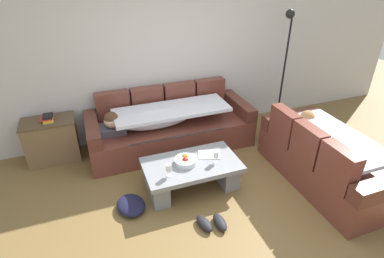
# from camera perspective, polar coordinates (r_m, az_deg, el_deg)

# --- Properties ---
(ground_plane) EXTENTS (14.00, 14.00, 0.00)m
(ground_plane) POSITION_cam_1_polar(r_m,az_deg,el_deg) (3.76, 5.47, -15.08)
(ground_plane) COLOR brown
(back_wall) EXTENTS (9.00, 0.10, 2.70)m
(back_wall) POSITION_cam_1_polar(r_m,az_deg,el_deg) (4.88, -4.82, 14.10)
(back_wall) COLOR beige
(back_wall) RESTS_ON ground_plane
(couch_along_wall) EXTENTS (2.47, 0.92, 0.88)m
(couch_along_wall) POSITION_cam_1_polar(r_m,az_deg,el_deg) (4.75, -4.48, 0.34)
(couch_along_wall) COLOR brown
(couch_along_wall) RESTS_ON ground_plane
(couch_near_window) EXTENTS (0.92, 1.84, 0.88)m
(couch_near_window) POSITION_cam_1_polar(r_m,az_deg,el_deg) (4.36, 23.65, -5.14)
(couch_near_window) COLOR brown
(couch_near_window) RESTS_ON ground_plane
(coffee_table) EXTENTS (1.20, 0.68, 0.38)m
(coffee_table) POSITION_cam_1_polar(r_m,az_deg,el_deg) (3.94, -0.09, -7.99)
(coffee_table) COLOR gray
(coffee_table) RESTS_ON ground_plane
(fruit_bowl) EXTENTS (0.28, 0.28, 0.10)m
(fruit_bowl) POSITION_cam_1_polar(r_m,az_deg,el_deg) (3.82, -1.21, -5.93)
(fruit_bowl) COLOR silver
(fruit_bowl) RESTS_ON coffee_table
(wine_glass_near_left) EXTENTS (0.07, 0.07, 0.17)m
(wine_glass_near_left) POSITION_cam_1_polar(r_m,az_deg,el_deg) (3.58, -4.36, -7.27)
(wine_glass_near_left) COLOR silver
(wine_glass_near_left) RESTS_ON coffee_table
(wine_glass_near_right) EXTENTS (0.07, 0.07, 0.17)m
(wine_glass_near_right) POSITION_cam_1_polar(r_m,az_deg,el_deg) (3.80, 4.51, -4.81)
(wine_glass_near_right) COLOR silver
(wine_glass_near_right) RESTS_ON coffee_table
(open_magazine) EXTENTS (0.33, 0.29, 0.01)m
(open_magazine) POSITION_cam_1_polar(r_m,az_deg,el_deg) (4.00, 3.21, -4.77)
(open_magazine) COLOR white
(open_magazine) RESTS_ON coffee_table
(side_cabinet) EXTENTS (0.72, 0.44, 0.64)m
(side_cabinet) POSITION_cam_1_polar(r_m,az_deg,el_deg) (4.86, -24.60, -1.89)
(side_cabinet) COLOR brown
(side_cabinet) RESTS_ON ground_plane
(book_stack_on_cabinet) EXTENTS (0.18, 0.23, 0.08)m
(book_stack_on_cabinet) POSITION_cam_1_polar(r_m,az_deg,el_deg) (4.70, -25.28, 1.88)
(book_stack_on_cabinet) COLOR gold
(book_stack_on_cabinet) RESTS_ON side_cabinet
(floor_lamp) EXTENTS (0.33, 0.31, 1.95)m
(floor_lamp) POSITION_cam_1_polar(r_m,az_deg,el_deg) (5.37, 16.79, 11.82)
(floor_lamp) COLOR black
(floor_lamp) RESTS_ON ground_plane
(pair_of_shoes) EXTENTS (0.32, 0.32, 0.09)m
(pair_of_shoes) POSITION_cam_1_polar(r_m,az_deg,el_deg) (3.57, 3.76, -17.02)
(pair_of_shoes) COLOR black
(pair_of_shoes) RESTS_ON ground_plane
(crumpled_garment) EXTENTS (0.40, 0.46, 0.12)m
(crumpled_garment) POSITION_cam_1_polar(r_m,az_deg,el_deg) (3.81, -11.28, -13.73)
(crumpled_garment) COLOR #191933
(crumpled_garment) RESTS_ON ground_plane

